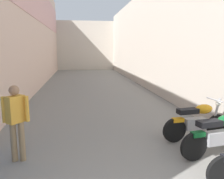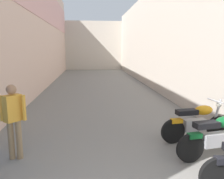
% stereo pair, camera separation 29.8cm
% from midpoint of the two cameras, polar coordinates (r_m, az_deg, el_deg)
% --- Properties ---
extents(ground_plane, '(40.14, 40.14, 0.00)m').
position_cam_midpoint_polar(ground_plane, '(11.47, -4.76, -1.39)').
color(ground_plane, slate).
extents(building_left, '(0.45, 24.14, 6.89)m').
position_cam_midpoint_polar(building_left, '(13.49, -19.85, 14.63)').
color(building_left, beige).
rests_on(building_left, ground).
extents(building_right, '(0.45, 24.14, 5.67)m').
position_cam_midpoint_polar(building_right, '(13.80, 8.38, 12.31)').
color(building_right, beige).
rests_on(building_right, ground).
extents(building_far_end, '(9.08, 2.00, 5.20)m').
position_cam_midpoint_polar(building_far_end, '(26.31, -6.93, 10.70)').
color(building_far_end, beige).
rests_on(building_far_end, ground).
extents(motorcycle_third, '(1.84, 0.58, 1.04)m').
position_cam_midpoint_polar(motorcycle_third, '(5.38, 23.65, -10.02)').
color(motorcycle_third, black).
rests_on(motorcycle_third, ground).
extents(motorcycle_fourth, '(1.84, 0.58, 1.04)m').
position_cam_midpoint_polar(motorcycle_fourth, '(6.15, 19.05, -7.23)').
color(motorcycle_fourth, black).
rests_on(motorcycle_fourth, ground).
extents(pedestrian_mid_alley, '(0.52, 0.39, 1.57)m').
position_cam_midpoint_polar(pedestrian_mid_alley, '(5.05, -24.25, -6.38)').
color(pedestrian_mid_alley, '#8C7251').
rests_on(pedestrian_mid_alley, ground).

